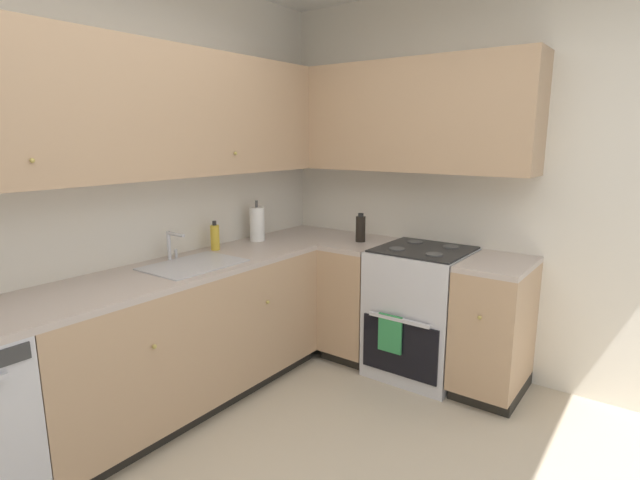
% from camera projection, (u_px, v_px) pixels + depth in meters
% --- Properties ---
extents(wall_back, '(4.05, 0.05, 2.66)m').
position_uv_depth(wall_back, '(79.00, 198.00, 2.74)').
color(wall_back, silver).
rests_on(wall_back, ground_plane).
extents(wall_right, '(0.05, 3.49, 2.66)m').
position_uv_depth(wall_right, '(502.00, 187.00, 3.32)').
color(wall_right, silver).
rests_on(wall_right, ground_plane).
extents(lower_cabinets_back, '(1.94, 0.62, 0.86)m').
position_uv_depth(lower_cabinets_back, '(184.00, 339.00, 3.05)').
color(lower_cabinets_back, tan).
rests_on(lower_cabinets_back, ground_plane).
extents(countertop_back, '(3.14, 0.60, 0.03)m').
position_uv_depth(countertop_back, '(180.00, 270.00, 2.96)').
color(countertop_back, '#B7A89E').
rests_on(countertop_back, lower_cabinets_back).
extents(lower_cabinets_right, '(0.62, 1.40, 0.86)m').
position_uv_depth(lower_cabinets_right, '(423.00, 315.00, 3.47)').
color(lower_cabinets_right, tan).
rests_on(lower_cabinets_right, ground_plane).
extents(countertop_right, '(0.60, 1.40, 0.03)m').
position_uv_depth(countertop_right, '(426.00, 253.00, 3.38)').
color(countertop_right, '#B7A89E').
rests_on(countertop_right, lower_cabinets_right).
extents(oven_range, '(0.68, 0.62, 1.05)m').
position_uv_depth(oven_range, '(421.00, 311.00, 3.49)').
color(oven_range, silver).
rests_on(oven_range, ground_plane).
extents(upper_cabinets_back, '(2.82, 0.34, 0.75)m').
position_uv_depth(upper_cabinets_back, '(131.00, 111.00, 2.73)').
color(upper_cabinets_back, tan).
extents(upper_cabinets_right, '(0.32, 1.95, 0.75)m').
position_uv_depth(upper_cabinets_right, '(396.00, 117.00, 3.49)').
color(upper_cabinets_right, tan).
extents(sink, '(0.57, 0.40, 0.10)m').
position_uv_depth(sink, '(194.00, 272.00, 3.01)').
color(sink, '#B7B7BC').
rests_on(sink, countertop_back).
extents(faucet, '(0.07, 0.16, 0.18)m').
position_uv_depth(faucet, '(172.00, 243.00, 3.10)').
color(faucet, silver).
rests_on(faucet, countertop_back).
extents(soap_bottle, '(0.06, 0.06, 0.20)m').
position_uv_depth(soap_bottle, '(215.00, 237.00, 3.39)').
color(soap_bottle, gold).
rests_on(soap_bottle, countertop_back).
extents(paper_towel_roll, '(0.11, 0.11, 0.31)m').
position_uv_depth(paper_towel_roll, '(257.00, 224.00, 3.69)').
color(paper_towel_roll, white).
rests_on(paper_towel_roll, countertop_back).
extents(oil_bottle, '(0.07, 0.07, 0.21)m').
position_uv_depth(oil_bottle, '(361.00, 229.00, 3.66)').
color(oil_bottle, black).
rests_on(oil_bottle, countertop_right).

